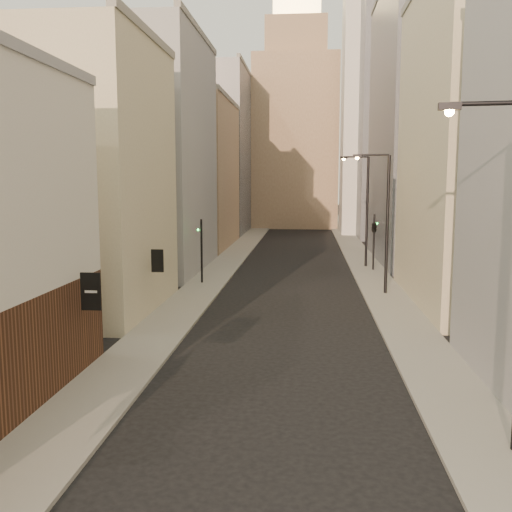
{
  "coord_description": "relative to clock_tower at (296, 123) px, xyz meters",
  "views": [
    {
      "loc": [
        1.12,
        -7.26,
        7.93
      ],
      "look_at": [
        -1.49,
        21.75,
        4.04
      ],
      "focal_mm": 40.0,
      "sensor_mm": 36.0,
      "label": 1
    }
  ],
  "objects": [
    {
      "name": "right_bldg_beige",
      "position": [
        13.0,
        -62.0,
        -7.63
      ],
      "size": [
        8.0,
        16.0,
        20.0
      ],
      "primitive_type": "cube",
      "color": "#B9AF8F",
      "rests_on": "ground"
    },
    {
      "name": "left_bldg_beige",
      "position": [
        -11.0,
        -66.0,
        -9.63
      ],
      "size": [
        8.0,
        12.0,
        16.0
      ],
      "primitive_type": "cube",
      "color": "#B9AF8F",
      "rests_on": "ground"
    },
    {
      "name": "left_bldg_grey",
      "position": [
        -11.0,
        -50.0,
        -7.63
      ],
      "size": [
        8.0,
        16.0,
        20.0
      ],
      "primitive_type": "cube",
      "color": "gray",
      "rests_on": "ground"
    },
    {
      "name": "streetlamp_mid",
      "position": [
        7.34,
        -59.66,
        -12.1
      ],
      "size": [
        2.54,
        0.39,
        9.69
      ],
      "rotation": [
        0.0,
        0.0,
        -0.07
      ],
      "color": "black",
      "rests_on": "ground"
    },
    {
      "name": "highrise",
      "position": [
        19.0,
        -14.0,
        8.02
      ],
      "size": [
        21.0,
        23.0,
        51.2
      ],
      "color": "gray",
      "rests_on": "ground"
    },
    {
      "name": "white_tower",
      "position": [
        11.0,
        -14.0,
        0.97
      ],
      "size": [
        8.0,
        8.0,
        41.5
      ],
      "color": "silver",
      "rests_on": "ground"
    },
    {
      "name": "clock_tower",
      "position": [
        0.0,
        0.0,
        0.0
      ],
      "size": [
        14.0,
        14.0,
        44.9
      ],
      "color": "#917253",
      "rests_on": "ground"
    },
    {
      "name": "streetlamp_far",
      "position": [
        7.23,
        -47.18,
        -11.9
      ],
      "size": [
        2.62,
        0.6,
        10.04
      ],
      "rotation": [
        0.0,
        0.0,
        0.15
      ],
      "color": "black",
      "rests_on": "ground"
    },
    {
      "name": "traffic_light_left",
      "position": [
        -5.86,
        -56.81,
        -14.29
      ],
      "size": [
        0.55,
        0.44,
        5.0
      ],
      "rotation": [
        0.0,
        0.0,
        3.47
      ],
      "color": "black",
      "rests_on": "ground"
    },
    {
      "name": "sidewalk_left",
      "position": [
        -5.5,
        -37.0,
        -17.56
      ],
      "size": [
        3.0,
        140.0,
        0.15
      ],
      "primitive_type": "cube",
      "color": "gray",
      "rests_on": "ground"
    },
    {
      "name": "traffic_light_right",
      "position": [
        7.92,
        -49.27,
        -13.68
      ],
      "size": [
        0.89,
        0.89,
        5.0
      ],
      "rotation": [
        0.0,
        0.0,
        3.53
      ],
      "color": "black",
      "rests_on": "ground"
    },
    {
      "name": "sidewalk_right",
      "position": [
        7.5,
        -37.0,
        -17.56
      ],
      "size": [
        3.0,
        140.0,
        0.15
      ],
      "primitive_type": "cube",
      "color": "gray",
      "rests_on": "ground"
    },
    {
      "name": "left_bldg_wingrid",
      "position": [
        -11.0,
        -12.0,
        -5.63
      ],
      "size": [
        8.0,
        20.0,
        24.0
      ],
      "primitive_type": "cube",
      "color": "gray",
      "rests_on": "ground"
    },
    {
      "name": "right_bldg_wingrid",
      "position": [
        13.0,
        -42.0,
        -4.63
      ],
      "size": [
        8.0,
        20.0,
        26.0
      ],
      "primitive_type": "cube",
      "color": "gray",
      "rests_on": "ground"
    },
    {
      "name": "left_bldg_tan",
      "position": [
        -11.0,
        -32.0,
        -9.13
      ],
      "size": [
        8.0,
        18.0,
        17.0
      ],
      "primitive_type": "cube",
      "color": "#917253",
      "rests_on": "ground"
    }
  ]
}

